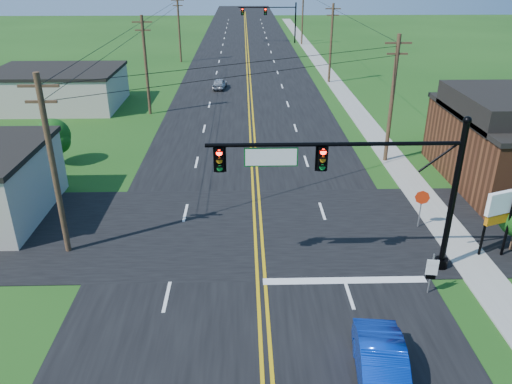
{
  "coord_description": "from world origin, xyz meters",
  "views": [
    {
      "loc": [
        -0.57,
        -11.91,
        13.36
      ],
      "look_at": [
        0.01,
        10.0,
        3.18
      ],
      "focal_mm": 35.0,
      "sensor_mm": 36.0,
      "label": 1
    }
  ],
  "objects_px": {
    "blue_car": "(382,370)",
    "stop_sign": "(422,201)",
    "signal_mast_main": "(356,178)",
    "signal_mast_far": "(271,16)",
    "route_sign": "(431,271)"
  },
  "relations": [
    {
      "from": "blue_car",
      "to": "stop_sign",
      "type": "distance_m",
      "value": 12.28
    },
    {
      "from": "signal_mast_main",
      "to": "stop_sign",
      "type": "height_order",
      "value": "signal_mast_main"
    },
    {
      "from": "signal_mast_far",
      "to": "route_sign",
      "type": "distance_m",
      "value": 74.16
    },
    {
      "from": "signal_mast_far",
      "to": "stop_sign",
      "type": "bearing_deg",
      "value": -86.16
    },
    {
      "from": "blue_car",
      "to": "route_sign",
      "type": "xyz_separation_m",
      "value": [
        3.45,
        5.21,
        0.43
      ]
    },
    {
      "from": "signal_mast_far",
      "to": "stop_sign",
      "type": "xyz_separation_m",
      "value": [
        4.56,
        -68.02,
        -2.95
      ]
    },
    {
      "from": "route_sign",
      "to": "stop_sign",
      "type": "height_order",
      "value": "stop_sign"
    },
    {
      "from": "blue_car",
      "to": "stop_sign",
      "type": "relative_size",
      "value": 2.05
    },
    {
      "from": "blue_car",
      "to": "route_sign",
      "type": "height_order",
      "value": "route_sign"
    },
    {
      "from": "stop_sign",
      "to": "blue_car",
      "type": "bearing_deg",
      "value": -99.38
    },
    {
      "from": "signal_mast_main",
      "to": "blue_car",
      "type": "distance_m",
      "value": 8.27
    },
    {
      "from": "route_sign",
      "to": "stop_sign",
      "type": "xyz_separation_m",
      "value": [
        1.5,
        6.0,
        0.42
      ]
    },
    {
      "from": "signal_mast_main",
      "to": "route_sign",
      "type": "bearing_deg",
      "value": -32.53
    },
    {
      "from": "stop_sign",
      "to": "signal_mast_main",
      "type": "bearing_deg",
      "value": -125.06
    },
    {
      "from": "signal_mast_far",
      "to": "blue_car",
      "type": "relative_size",
      "value": 2.41
    }
  ]
}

